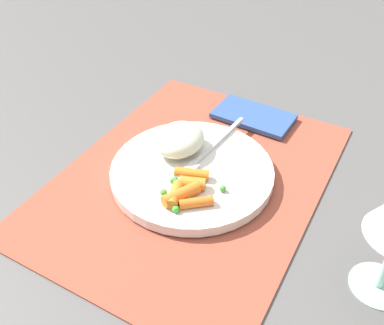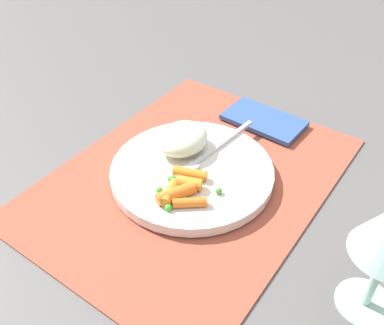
{
  "view_description": "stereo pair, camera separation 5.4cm",
  "coord_description": "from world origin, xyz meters",
  "px_view_note": "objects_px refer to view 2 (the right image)",
  "views": [
    {
      "loc": [
        0.43,
        0.24,
        0.44
      ],
      "look_at": [
        0.0,
        0.0,
        0.03
      ],
      "focal_mm": 40.96,
      "sensor_mm": 36.0,
      "label": 1
    },
    {
      "loc": [
        0.4,
        0.28,
        0.44
      ],
      "look_at": [
        0.0,
        0.0,
        0.03
      ],
      "focal_mm": 40.96,
      "sensor_mm": 36.0,
      "label": 2
    }
  ],
  "objects_px": {
    "plate": "(192,172)",
    "carrot_portion": "(182,188)",
    "napkin": "(264,120)",
    "rice_mound": "(183,139)",
    "fork": "(207,155)"
  },
  "relations": [
    {
      "from": "napkin",
      "to": "fork",
      "type": "bearing_deg",
      "value": -6.09
    },
    {
      "from": "rice_mound",
      "to": "carrot_portion",
      "type": "relative_size",
      "value": 0.95
    },
    {
      "from": "fork",
      "to": "rice_mound",
      "type": "bearing_deg",
      "value": -80.93
    },
    {
      "from": "fork",
      "to": "napkin",
      "type": "xyz_separation_m",
      "value": [
        -0.15,
        0.02,
        -0.01
      ]
    },
    {
      "from": "carrot_portion",
      "to": "fork",
      "type": "relative_size",
      "value": 0.47
    },
    {
      "from": "plate",
      "to": "rice_mound",
      "type": "height_order",
      "value": "rice_mound"
    },
    {
      "from": "plate",
      "to": "carrot_portion",
      "type": "xyz_separation_m",
      "value": [
        0.05,
        0.02,
        0.02
      ]
    },
    {
      "from": "carrot_portion",
      "to": "napkin",
      "type": "height_order",
      "value": "carrot_portion"
    },
    {
      "from": "rice_mound",
      "to": "fork",
      "type": "xyz_separation_m",
      "value": [
        -0.01,
        0.04,
        -0.02
      ]
    },
    {
      "from": "rice_mound",
      "to": "fork",
      "type": "relative_size",
      "value": 0.45
    },
    {
      "from": "carrot_portion",
      "to": "plate",
      "type": "bearing_deg",
      "value": -159.07
    },
    {
      "from": "napkin",
      "to": "carrot_portion",
      "type": "bearing_deg",
      "value": 0.03
    },
    {
      "from": "plate",
      "to": "napkin",
      "type": "bearing_deg",
      "value": 174.07
    },
    {
      "from": "fork",
      "to": "napkin",
      "type": "distance_m",
      "value": 0.15
    },
    {
      "from": "fork",
      "to": "plate",
      "type": "bearing_deg",
      "value": -5.21
    }
  ]
}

